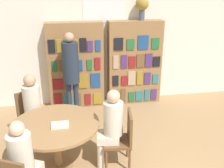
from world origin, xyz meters
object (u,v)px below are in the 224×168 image
Objects in this scene: seated_reader_left at (33,105)px; librarian_standing at (71,66)px; bookshelf_left at (76,66)px; reading_table at (56,130)px; flower_vase at (142,5)px; seated_reader_right at (111,124)px; chair_far_side at (123,137)px; chair_left_side at (31,114)px; bookshelf_right at (134,63)px; seated_reader_back at (24,160)px.

seated_reader_left is 0.72× the size of librarian_standing.
reading_table is at bearing -100.46° from bookshelf_left.
flower_vase reaches higher than seated_reader_right.
chair_far_side is (0.57, -2.21, -0.44)m from bookshelf_left.
flower_vase is 0.54× the size of chair_left_side.
bookshelf_right is 1.51× the size of seated_reader_right.
flower_vase is 2.91m from chair_far_side.
flower_vase reaches higher than seated_reader_back.
bookshelf_right is at bearing 0.00° from bookshelf_left.
flower_vase is 0.39× the size of seated_reader_back.
chair_left_side is 0.72× the size of seated_reader_back.
chair_far_side is 1.44m from seated_reader_back.
seated_reader_right reaches higher than seated_reader_back.
seated_reader_right is (-0.18, 0.02, 0.22)m from chair_far_side.
bookshelf_right is 1.47× the size of reading_table.
seated_reader_right is at bearing 116.97° from seated_reader_left.
seated_reader_left is at bearing 65.90° from chair_far_side.
bookshelf_left is 1.88m from flower_vase.
reading_table is (-1.81, -2.09, -1.54)m from flower_vase.
chair_left_side is at bearing 118.59° from reading_table.
flower_vase is 0.54× the size of chair_far_side.
seated_reader_back is (-1.12, -0.61, -0.02)m from seated_reader_right.
seated_reader_back is at bearing -115.41° from reading_table.
librarian_standing is at bearing 29.23° from chair_far_side.
reading_table is 0.73× the size of librarian_standing.
chair_far_side is at bearing 49.76° from seated_reader_back.
chair_far_side is at bearing 117.00° from chair_left_side.
chair_far_side is (1.42, -0.97, 0.00)m from chair_left_side.
chair_far_side is at bearing -108.06° from bookshelf_right.
bookshelf_right reaches higher than chair_far_side.
bookshelf_left is 1.00× the size of bookshelf_right.
chair_left_side is 1.00× the size of chair_far_side.
seated_reader_left reaches higher than seated_reader_back.
bookshelf_right reaches higher than reading_table.
flower_vase is 0.38× the size of seated_reader_left.
reading_table is 0.98m from chair_far_side.
bookshelf_left is at bearing -179.80° from flower_vase.
reading_table is at bearing -128.83° from bookshelf_right.
bookshelf_left is 1.53× the size of seated_reader_back.
reading_table is at bearing 90.00° from chair_far_side.
seated_reader_right reaches higher than chair_far_side.
bookshelf_left is at bearing 21.94° from chair_far_side.
seated_reader_right is at bearing -112.26° from bookshelf_right.
seated_reader_right reaches higher than chair_left_side.
flower_vase is 2.97m from seated_reader_left.
librarian_standing reaches higher than seated_reader_right.
chair_far_side is 0.71× the size of seated_reader_right.
bookshelf_left is 1.57m from chair_left_side.
librarian_standing reaches higher than chair_far_side.
bookshelf_right reaches higher than seated_reader_left.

